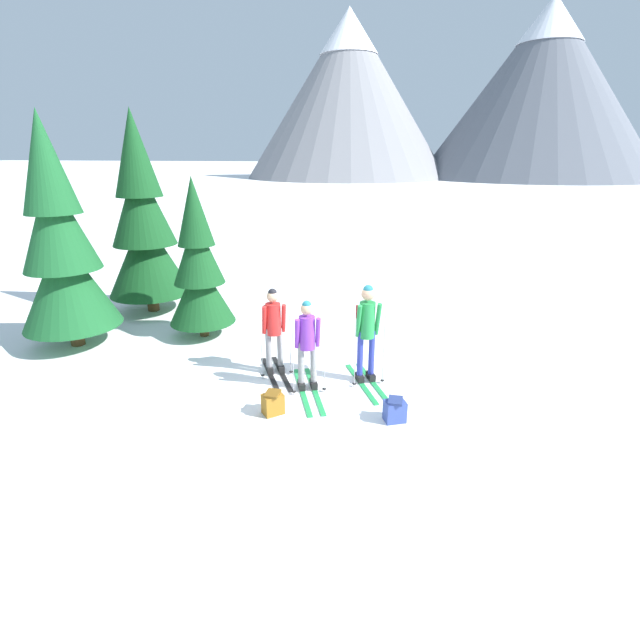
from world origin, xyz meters
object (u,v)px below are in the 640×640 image
object	(u,v)px
skier_in_purple	(307,343)
pine_tree_near	(199,267)
skier_in_red	(273,326)
backpack_on_snow_beside	(395,410)
pine_tree_mid	(143,224)
pine_tree_far	(60,246)
backpack_on_snow_front	(273,403)
skier_in_green	(367,327)

from	to	relation	value
skier_in_purple	pine_tree_near	xyz separation A→B (m)	(-2.94, 2.04, 0.73)
skier_in_red	backpack_on_snow_beside	distance (m)	2.79
pine_tree_mid	pine_tree_far	xyz separation A→B (m)	(-0.35, -2.52, -0.10)
backpack_on_snow_front	backpack_on_snow_beside	bearing A→B (deg)	5.59
skier_in_red	pine_tree_near	world-z (taller)	pine_tree_near
pine_tree_far	backpack_on_snow_beside	world-z (taller)	pine_tree_far
pine_tree_mid	backpack_on_snow_front	bearing A→B (deg)	-42.89
skier_in_green	backpack_on_snow_beside	bearing A→B (deg)	-64.02
pine_tree_far	skier_in_red	bearing A→B (deg)	-4.98
pine_tree_mid	backpack_on_snow_front	xyz separation A→B (m)	(4.72, -4.38, -2.10)
skier_in_red	pine_tree_far	distance (m)	4.83
skier_in_red	pine_tree_far	world-z (taller)	pine_tree_far
skier_in_purple	pine_tree_near	world-z (taller)	pine_tree_near
pine_tree_near	pine_tree_mid	size ratio (longest dim) A/B	0.71
skier_in_red	pine_tree_near	bearing A→B (deg)	145.22
skier_in_red	backpack_on_snow_front	world-z (taller)	skier_in_red
pine_tree_near	backpack_on_snow_front	bearing A→B (deg)	-48.86
skier_in_purple	skier_in_green	size ratio (longest dim) A/B	0.96
pine_tree_mid	skier_in_green	bearing A→B (deg)	-25.76
pine_tree_far	backpack_on_snow_front	xyz separation A→B (m)	(5.07, -1.87, -2.01)
pine_tree_near	pine_tree_mid	bearing A→B (deg)	146.37
skier_in_purple	backpack_on_snow_front	bearing A→B (deg)	-110.58
skier_in_purple	pine_tree_mid	size ratio (longest dim) A/B	0.35
skier_in_green	pine_tree_far	bearing A→B (deg)	176.48
pine_tree_mid	skier_in_purple	bearing A→B (deg)	-34.27
skier_in_red	skier_in_purple	size ratio (longest dim) A/B	0.95
skier_in_green	backpack_on_snow_front	distance (m)	2.15
skier_in_red	pine_tree_far	bearing A→B (deg)	175.02
pine_tree_near	backpack_on_snow_front	world-z (taller)	pine_tree_near
pine_tree_near	pine_tree_mid	world-z (taller)	pine_tree_mid
pine_tree_near	skier_in_purple	bearing A→B (deg)	-34.72
skier_in_green	backpack_on_snow_beside	size ratio (longest dim) A/B	4.69
skier_in_red	skier_in_purple	world-z (taller)	skier_in_red
pine_tree_mid	skier_in_red	bearing A→B (deg)	-34.21
skier_in_red	backpack_on_snow_front	distance (m)	1.70
pine_tree_near	backpack_on_snow_front	xyz separation A→B (m)	(2.59, -2.97, -1.43)
pine_tree_near	backpack_on_snow_beside	distance (m)	5.51
skier_in_purple	backpack_on_snow_front	xyz separation A→B (m)	(-0.35, -0.93, -0.70)
skier_in_purple	backpack_on_snow_front	size ratio (longest dim) A/B	4.41
skier_in_red	skier_in_purple	bearing A→B (deg)	-34.56
backpack_on_snow_beside	skier_in_red	bearing A→B (deg)	151.63
pine_tree_mid	pine_tree_far	bearing A→B (deg)	-97.86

